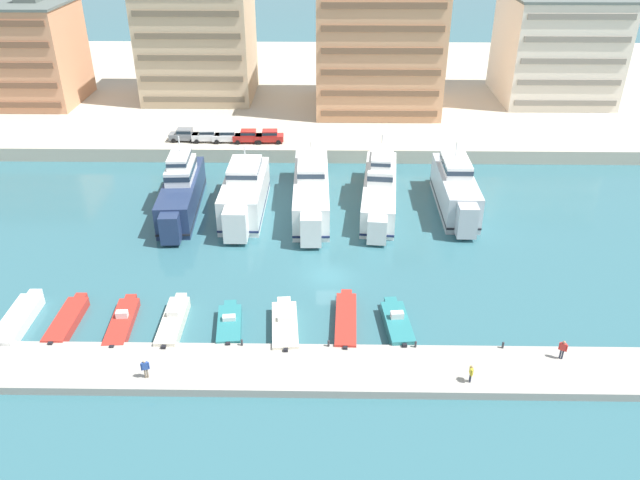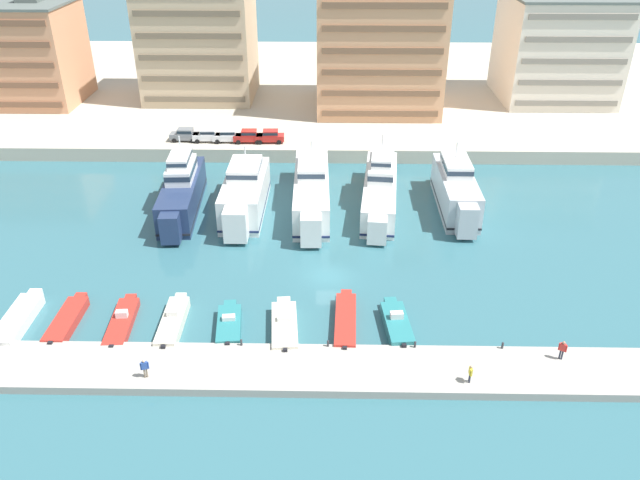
% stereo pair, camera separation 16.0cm
% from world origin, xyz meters
% --- Properties ---
extents(ground_plane, '(400.00, 400.00, 0.00)m').
position_xyz_m(ground_plane, '(0.00, 0.00, 0.00)').
color(ground_plane, '#336670').
extents(quay_promenade, '(180.00, 70.00, 1.92)m').
position_xyz_m(quay_promenade, '(0.00, 64.16, 0.96)').
color(quay_promenade, '#BCB29E').
rests_on(quay_promenade, ground).
extents(pier_dock, '(120.00, 5.53, 0.70)m').
position_xyz_m(pier_dock, '(0.00, -14.14, 0.35)').
color(pier_dock, '#A8A399').
rests_on(pier_dock, ground).
extents(yacht_navy_far_left, '(4.65, 17.88, 8.45)m').
position_xyz_m(yacht_navy_far_left, '(-17.39, 14.41, 2.47)').
color(yacht_navy_far_left, navy).
rests_on(yacht_navy_far_left, ground).
extents(yacht_white_left, '(4.66, 16.51, 7.37)m').
position_xyz_m(yacht_white_left, '(-9.93, 14.13, 2.34)').
color(yacht_white_left, white).
rests_on(yacht_white_left, ground).
extents(yacht_white_mid_left, '(4.51, 21.28, 7.22)m').
position_xyz_m(yacht_white_mid_left, '(-2.15, 15.82, 2.25)').
color(yacht_white_mid_left, white).
rests_on(yacht_white_mid_left, ground).
extents(yacht_white_center_left, '(5.49, 20.74, 7.99)m').
position_xyz_m(yacht_white_center_left, '(6.05, 16.37, 2.27)').
color(yacht_white_center_left, white).
rests_on(yacht_white_center_left, ground).
extents(yacht_silver_center, '(3.99, 16.60, 7.54)m').
position_xyz_m(yacht_silver_center, '(14.92, 15.43, 2.41)').
color(yacht_silver_center, silver).
rests_on(yacht_silver_center, ground).
extents(motorboat_white_far_left, '(2.20, 8.36, 1.05)m').
position_xyz_m(motorboat_white_far_left, '(-27.15, -8.30, 0.53)').
color(motorboat_white_far_left, white).
rests_on(motorboat_white_far_left, ground).
extents(motorboat_red_left, '(1.88, 7.50, 0.89)m').
position_xyz_m(motorboat_red_left, '(-22.88, -8.17, 0.44)').
color(motorboat_red_left, red).
rests_on(motorboat_red_left, ground).
extents(motorboat_red_mid_left, '(2.28, 7.84, 1.35)m').
position_xyz_m(motorboat_red_mid_left, '(-18.00, -8.29, 0.41)').
color(motorboat_red_mid_left, red).
rests_on(motorboat_red_mid_left, ground).
extents(motorboat_cream_center_left, '(1.90, 7.82, 1.57)m').
position_xyz_m(motorboat_cream_center_left, '(-13.50, -8.38, 0.53)').
color(motorboat_cream_center_left, beige).
rests_on(motorboat_cream_center_left, ground).
extents(motorboat_teal_center, '(2.57, 6.44, 1.27)m').
position_xyz_m(motorboat_teal_center, '(-8.58, -8.56, 0.46)').
color(motorboat_teal_center, teal).
rests_on(motorboat_teal_center, ground).
extents(motorboat_cream_center_right, '(2.71, 7.69, 1.34)m').
position_xyz_m(motorboat_cream_center_right, '(-3.76, -8.73, 0.50)').
color(motorboat_cream_center_right, beige).
rests_on(motorboat_cream_center_right, ground).
extents(motorboat_red_mid_right, '(2.04, 8.62, 0.92)m').
position_xyz_m(motorboat_red_mid_right, '(1.53, -7.84, 0.46)').
color(motorboat_red_mid_right, red).
rests_on(motorboat_red_mid_right, ground).
extents(motorboat_teal_right, '(2.55, 6.99, 1.64)m').
position_xyz_m(motorboat_teal_right, '(5.94, -8.34, 0.55)').
color(motorboat_teal_right, teal).
rests_on(motorboat_teal_right, ground).
extents(car_grey_far_left, '(4.14, 1.99, 1.80)m').
position_xyz_m(car_grey_far_left, '(-20.74, 32.58, 2.89)').
color(car_grey_far_left, slate).
rests_on(car_grey_far_left, quay_promenade).
extents(car_white_left, '(4.16, 2.04, 1.80)m').
position_xyz_m(car_white_left, '(-17.45, 32.37, 2.89)').
color(car_white_left, white).
rests_on(car_white_left, quay_promenade).
extents(car_white_mid_left, '(4.16, 2.04, 1.80)m').
position_xyz_m(car_white_mid_left, '(-14.58, 32.25, 2.89)').
color(car_white_mid_left, white).
rests_on(car_white_mid_left, quay_promenade).
extents(car_red_center_left, '(4.13, 1.99, 1.80)m').
position_xyz_m(car_red_center_left, '(-11.58, 32.12, 2.89)').
color(car_red_center_left, red).
rests_on(car_red_center_left, quay_promenade).
extents(car_red_center, '(4.16, 2.04, 1.80)m').
position_xyz_m(car_red_center, '(-8.55, 32.16, 2.89)').
color(car_red_center, red).
rests_on(car_red_center, quay_promenade).
extents(apartment_block_far_left, '(16.50, 14.76, 17.95)m').
position_xyz_m(apartment_block_far_left, '(-50.09, 51.49, 9.95)').
color(apartment_block_far_left, tan).
rests_on(apartment_block_far_left, quay_promenade).
extents(apartment_block_left, '(18.24, 15.62, 22.33)m').
position_xyz_m(apartment_block_left, '(-22.12, 55.00, 12.13)').
color(apartment_block_left, '#C6AD89').
rests_on(apartment_block_left, quay_promenade).
extents(apartment_block_mid_left, '(19.63, 18.01, 24.29)m').
position_xyz_m(apartment_block_mid_left, '(7.55, 49.60, 13.10)').
color(apartment_block_mid_left, tan).
rests_on(apartment_block_mid_left, quay_promenade).
extents(apartment_block_center_left, '(17.99, 17.36, 18.87)m').
position_xyz_m(apartment_block_center_left, '(37.66, 54.86, 10.40)').
color(apartment_block_center_left, silver).
rests_on(apartment_block_center_left, quay_promenade).
extents(pedestrian_near_edge, '(0.64, 0.36, 1.71)m').
position_xyz_m(pedestrian_near_edge, '(-13.90, -15.60, 1.72)').
color(pedestrian_near_edge, '#7A6B56').
rests_on(pedestrian_near_edge, pier_dock).
extents(pedestrian_mid_deck, '(0.58, 0.45, 1.74)m').
position_xyz_m(pedestrian_mid_deck, '(18.56, -12.85, 1.73)').
color(pedestrian_mid_deck, '#282D3D').
rests_on(pedestrian_mid_deck, pier_dock).
extents(pedestrian_far_side, '(0.22, 0.61, 1.59)m').
position_xyz_m(pedestrian_far_side, '(10.78, -15.67, 1.64)').
color(pedestrian_far_side, '#282D3D').
rests_on(pedestrian_far_side, pier_dock).
extents(bollard_west, '(0.20, 0.20, 0.61)m').
position_xyz_m(bollard_west, '(-7.09, -11.63, 1.03)').
color(bollard_west, '#2D2D33').
rests_on(bollard_west, pier_dock).
extents(bollard_west_mid, '(0.20, 0.20, 0.61)m').
position_xyz_m(bollard_west_mid, '(0.02, -11.63, 1.03)').
color(bollard_west_mid, '#2D2D33').
rests_on(bollard_west_mid, pier_dock).
extents(bollard_east_mid, '(0.20, 0.20, 0.61)m').
position_xyz_m(bollard_east_mid, '(7.13, -11.63, 1.03)').
color(bollard_east_mid, '#2D2D33').
rests_on(bollard_east_mid, pier_dock).
extents(bollard_east, '(0.20, 0.20, 0.61)m').
position_xyz_m(bollard_east, '(14.24, -11.63, 1.03)').
color(bollard_east, '#2D2D33').
rests_on(bollard_east, pier_dock).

